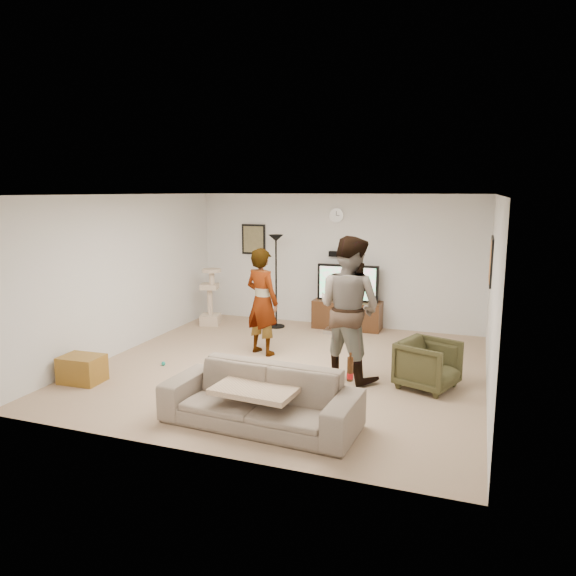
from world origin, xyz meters
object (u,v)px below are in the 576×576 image
(beer_bottle, at_px, (350,369))
(side_table, at_px, (82,369))
(person_left, at_px, (262,302))
(floor_lamp, at_px, (276,282))
(sofa, at_px, (260,398))
(tv_stand, at_px, (347,315))
(cat_tree, at_px, (210,297))
(armchair, at_px, (428,365))
(tv, at_px, (348,283))
(person_right, at_px, (349,308))

(beer_bottle, relative_size, side_table, 0.46)
(person_left, height_order, beer_bottle, person_left)
(floor_lamp, distance_m, sofa, 4.38)
(tv_stand, xyz_separation_m, sofa, (0.10, -4.45, 0.05))
(floor_lamp, relative_size, sofa, 0.80)
(cat_tree, xyz_separation_m, sofa, (2.66, -3.85, -0.24))
(armchair, bearing_deg, side_table, 127.36)
(side_table, bearing_deg, armchair, 17.08)
(floor_lamp, bearing_deg, person_left, -76.38)
(person_left, bearing_deg, tv, -93.00)
(cat_tree, height_order, beer_bottle, cat_tree)
(floor_lamp, relative_size, beer_bottle, 6.98)
(floor_lamp, relative_size, armchair, 2.49)
(tv_stand, distance_m, tv, 0.60)
(armchair, bearing_deg, person_left, 95.95)
(cat_tree, height_order, armchair, cat_tree)
(tv, bearing_deg, tv_stand, 0.00)
(tv, bearing_deg, cat_tree, -166.85)
(tv_stand, bearing_deg, tv, 0.00)
(person_left, distance_m, sofa, 2.70)
(tv_stand, distance_m, person_right, 2.79)
(floor_lamp, xyz_separation_m, cat_tree, (-1.27, -0.26, -0.32))
(sofa, height_order, armchair, armchair)
(side_table, bearing_deg, cat_tree, 87.83)
(person_left, bearing_deg, cat_tree, -18.66)
(person_left, bearing_deg, tv_stand, -93.00)
(tv, bearing_deg, person_left, -114.22)
(armchair, xyz_separation_m, side_table, (-4.41, -1.36, -0.14))
(tv_stand, xyz_separation_m, armchair, (1.72, -2.66, 0.05))
(beer_bottle, bearing_deg, side_table, 173.52)
(tv_stand, relative_size, tv, 1.11)
(cat_tree, xyz_separation_m, person_left, (1.67, -1.39, 0.29))
(person_left, distance_m, armchair, 2.75)
(floor_lamp, distance_m, armchair, 3.85)
(armchair, relative_size, side_table, 1.28)
(sofa, bearing_deg, side_table, 174.75)
(tv_stand, distance_m, floor_lamp, 1.47)
(cat_tree, relative_size, side_table, 2.02)
(tv, distance_m, beer_bottle, 4.58)
(tv_stand, xyz_separation_m, floor_lamp, (-1.30, -0.34, 0.61))
(tv_stand, xyz_separation_m, side_table, (-2.69, -4.02, -0.08))
(person_right, bearing_deg, side_table, 44.65)
(person_left, height_order, person_right, person_right)
(sofa, bearing_deg, person_right, 76.95)
(side_table, bearing_deg, person_left, 48.43)
(tv, xyz_separation_m, person_right, (0.64, -2.62, 0.11))
(floor_lamp, relative_size, person_right, 0.89)
(cat_tree, bearing_deg, beer_bottle, -46.45)
(person_right, bearing_deg, person_left, -0.33)
(tv, bearing_deg, sofa, -88.73)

